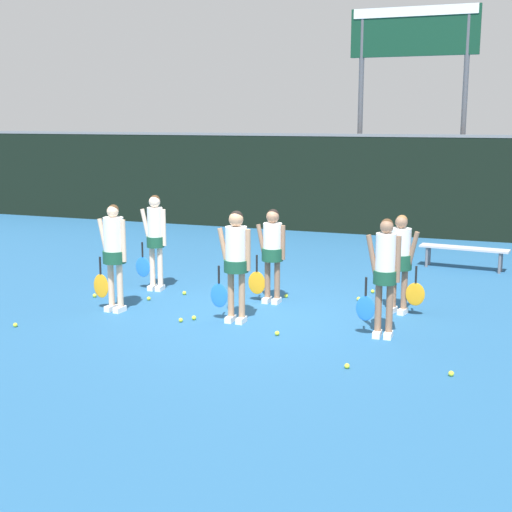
{
  "coord_description": "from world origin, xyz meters",
  "views": [
    {
      "loc": [
        3.99,
        -10.68,
        3.15
      ],
      "look_at": [
        -0.01,
        0.03,
        0.94
      ],
      "focal_mm": 50.0,
      "sensor_mm": 36.0,
      "label": 1
    }
  ],
  "objects_px": {
    "tennis_ball_0": "(347,366)",
    "tennis_ball_3": "(149,298)",
    "tennis_ball_9": "(184,293)",
    "bench_courtside": "(464,250)",
    "tennis_ball_8": "(181,320)",
    "tennis_ball_6": "(277,333)",
    "tennis_ball_10": "(194,318)",
    "player_3": "(155,235)",
    "player_0": "(114,249)",
    "tennis_ball_2": "(286,296)",
    "tennis_ball_4": "(95,295)",
    "player_2": "(385,269)",
    "tennis_ball_7": "(373,291)",
    "player_1": "(236,256)",
    "player_4": "(272,248)",
    "tennis_ball_11": "(451,374)",
    "tennis_ball_1": "(359,299)",
    "player_5": "(400,256)",
    "scoreboard": "(413,59)",
    "tennis_ball_5": "(15,325)"
  },
  "relations": [
    {
      "from": "tennis_ball_6",
      "to": "tennis_ball_10",
      "type": "xyz_separation_m",
      "value": [
        -1.5,
        0.32,
        0.0
      ]
    },
    {
      "from": "player_1",
      "to": "player_2",
      "type": "bearing_deg",
      "value": 0.49
    },
    {
      "from": "tennis_ball_9",
      "to": "player_0",
      "type": "bearing_deg",
      "value": -112.69
    },
    {
      "from": "player_4",
      "to": "bench_courtside",
      "type": "bearing_deg",
      "value": 55.22
    },
    {
      "from": "player_0",
      "to": "tennis_ball_4",
      "type": "relative_size",
      "value": 25.01
    },
    {
      "from": "bench_courtside",
      "to": "tennis_ball_11",
      "type": "height_order",
      "value": "bench_courtside"
    },
    {
      "from": "tennis_ball_0",
      "to": "tennis_ball_2",
      "type": "xyz_separation_m",
      "value": [
        -1.87,
        3.22,
        -0.0
      ]
    },
    {
      "from": "tennis_ball_4",
      "to": "player_0",
      "type": "bearing_deg",
      "value": -37.81
    },
    {
      "from": "tennis_ball_4",
      "to": "tennis_ball_7",
      "type": "distance_m",
      "value": 5.04
    },
    {
      "from": "player_1",
      "to": "player_5",
      "type": "height_order",
      "value": "player_1"
    },
    {
      "from": "player_3",
      "to": "bench_courtside",
      "type": "bearing_deg",
      "value": 32.52
    },
    {
      "from": "tennis_ball_8",
      "to": "tennis_ball_9",
      "type": "distance_m",
      "value": 1.77
    },
    {
      "from": "tennis_ball_3",
      "to": "tennis_ball_11",
      "type": "distance_m",
      "value": 5.72
    },
    {
      "from": "scoreboard",
      "to": "player_5",
      "type": "xyz_separation_m",
      "value": [
        1.21,
        -8.67,
        -3.77
      ]
    },
    {
      "from": "player_2",
      "to": "player_4",
      "type": "xyz_separation_m",
      "value": [
        -2.18,
        1.31,
        -0.06
      ]
    },
    {
      "from": "tennis_ball_7",
      "to": "tennis_ball_9",
      "type": "relative_size",
      "value": 0.95
    },
    {
      "from": "tennis_ball_5",
      "to": "tennis_ball_6",
      "type": "xyz_separation_m",
      "value": [
        3.91,
        1.0,
        0.0
      ]
    },
    {
      "from": "player_2",
      "to": "tennis_ball_9",
      "type": "height_order",
      "value": "player_2"
    },
    {
      "from": "player_0",
      "to": "tennis_ball_5",
      "type": "xyz_separation_m",
      "value": [
        -0.95,
        -1.36,
        -1.02
      ]
    },
    {
      "from": "tennis_ball_0",
      "to": "tennis_ball_2",
      "type": "bearing_deg",
      "value": 120.18
    },
    {
      "from": "player_3",
      "to": "tennis_ball_10",
      "type": "bearing_deg",
      "value": -50.7
    },
    {
      "from": "scoreboard",
      "to": "tennis_ball_6",
      "type": "xyz_separation_m",
      "value": [
        -0.26,
        -10.55,
        -4.69
      ]
    },
    {
      "from": "player_0",
      "to": "tennis_ball_11",
      "type": "xyz_separation_m",
      "value": [
        5.53,
        -1.2,
        -1.01
      ]
    },
    {
      "from": "player_0",
      "to": "tennis_ball_8",
      "type": "height_order",
      "value": "player_0"
    },
    {
      "from": "tennis_ball_6",
      "to": "tennis_ball_8",
      "type": "relative_size",
      "value": 1.05
    },
    {
      "from": "tennis_ball_4",
      "to": "tennis_ball_8",
      "type": "distance_m",
      "value": 2.32
    },
    {
      "from": "tennis_ball_6",
      "to": "tennis_ball_9",
      "type": "relative_size",
      "value": 1.0
    },
    {
      "from": "player_2",
      "to": "tennis_ball_9",
      "type": "relative_size",
      "value": 25.25
    },
    {
      "from": "tennis_ball_0",
      "to": "player_2",
      "type": "bearing_deg",
      "value": 83.37
    },
    {
      "from": "player_4",
      "to": "tennis_ball_4",
      "type": "distance_m",
      "value": 3.31
    },
    {
      "from": "tennis_ball_0",
      "to": "tennis_ball_3",
      "type": "bearing_deg",
      "value": 151.79
    },
    {
      "from": "tennis_ball_1",
      "to": "tennis_ball_8",
      "type": "distance_m",
      "value": 3.27
    },
    {
      "from": "bench_courtside",
      "to": "tennis_ball_5",
      "type": "height_order",
      "value": "bench_courtside"
    },
    {
      "from": "player_0",
      "to": "tennis_ball_11",
      "type": "relative_size",
      "value": 25.54
    },
    {
      "from": "tennis_ball_2",
      "to": "tennis_ball_6",
      "type": "bearing_deg",
      "value": -75.27
    },
    {
      "from": "bench_courtside",
      "to": "tennis_ball_8",
      "type": "height_order",
      "value": "bench_courtside"
    },
    {
      "from": "player_4",
      "to": "tennis_ball_3",
      "type": "bearing_deg",
      "value": -162.55
    },
    {
      "from": "tennis_ball_0",
      "to": "player_1",
      "type": "bearing_deg",
      "value": 145.2
    },
    {
      "from": "player_3",
      "to": "tennis_ball_3",
      "type": "bearing_deg",
      "value": -76.04
    },
    {
      "from": "player_2",
      "to": "tennis_ball_7",
      "type": "distance_m",
      "value": 2.85
    },
    {
      "from": "bench_courtside",
      "to": "tennis_ball_6",
      "type": "xyz_separation_m",
      "value": [
        -2.18,
        -5.85,
        -0.37
      ]
    },
    {
      "from": "tennis_ball_0",
      "to": "tennis_ball_11",
      "type": "height_order",
      "value": "same"
    },
    {
      "from": "bench_courtside",
      "to": "player_4",
      "type": "bearing_deg",
      "value": -119.28
    },
    {
      "from": "tennis_ball_7",
      "to": "player_1",
      "type": "bearing_deg",
      "value": -122.17
    },
    {
      "from": "player_4",
      "to": "tennis_ball_3",
      "type": "height_order",
      "value": "player_4"
    },
    {
      "from": "tennis_ball_4",
      "to": "tennis_ball_2",
      "type": "bearing_deg",
      "value": 20.19
    },
    {
      "from": "player_2",
      "to": "tennis_ball_8",
      "type": "relative_size",
      "value": 26.3
    },
    {
      "from": "tennis_ball_0",
      "to": "tennis_ball_9",
      "type": "height_order",
      "value": "same"
    },
    {
      "from": "player_4",
      "to": "tennis_ball_11",
      "type": "distance_m",
      "value": 4.31
    },
    {
      "from": "player_0",
      "to": "tennis_ball_6",
      "type": "xyz_separation_m",
      "value": [
        2.96,
        -0.36,
        -1.01
      ]
    }
  ]
}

